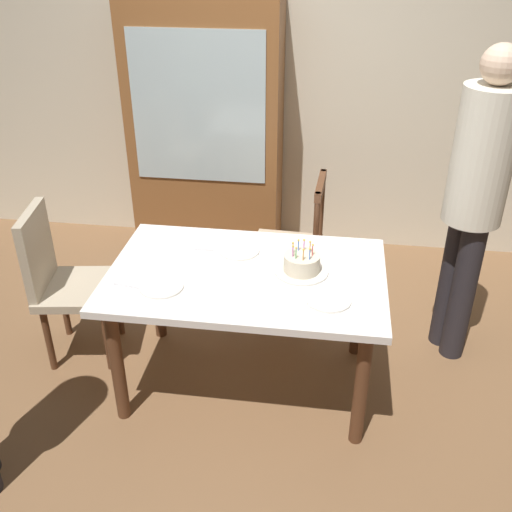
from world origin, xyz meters
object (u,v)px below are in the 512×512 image
china_cabinet (206,134)px  dining_table (247,288)px  plate_near_guest (328,300)px  chair_upholstered (61,277)px  plate_near_celebrant (162,287)px  chair_spindle_back (291,249)px  plate_far_side (239,251)px  birthday_cake (302,265)px  person_guest (476,192)px

china_cabinet → dining_table: bearing=-70.8°
plate_near_guest → chair_upholstered: bearing=167.6°
plate_near_celebrant → chair_spindle_back: bearing=60.2°
plate_near_guest → china_cabinet: bearing=118.8°
plate_far_side → plate_near_guest: size_ratio=1.00×
birthday_cake → chair_spindle_back: 0.82m
dining_table → person_guest: 1.34m
chair_upholstered → person_guest: 2.37m
dining_table → person_guest: bearing=22.6°
plate_near_guest → chair_spindle_back: 1.06m
dining_table → plate_near_guest: plate_near_guest is taller
person_guest → birthday_cake: bearing=-153.2°
birthday_cake → plate_near_guest: 0.29m
chair_upholstered → plate_far_side: bearing=4.3°
plate_near_guest → dining_table: bearing=154.3°
plate_far_side → chair_upholstered: chair_upholstered is taller
plate_near_guest → person_guest: (0.75, 0.70, 0.30)m
birthday_cake → person_guest: person_guest is taller
dining_table → chair_spindle_back: 0.82m
birthday_cake → person_guest: 1.04m
dining_table → china_cabinet: 1.68m
dining_table → birthday_cake: 0.32m
plate_far_side → plate_near_guest: same height
plate_near_guest → birthday_cake: bearing=121.1°
dining_table → birthday_cake: birthday_cake is taller
person_guest → china_cabinet: size_ratio=0.96×
dining_table → chair_spindle_back: size_ratio=1.51×
person_guest → plate_near_celebrant: bearing=-156.1°
chair_spindle_back → person_guest: size_ratio=0.52×
person_guest → chair_upholstered: bearing=-171.0°
plate_far_side → chair_upholstered: size_ratio=0.23×
chair_upholstered → china_cabinet: (0.56, 1.43, 0.42)m
plate_near_guest → chair_spindle_back: bearing=104.8°
plate_near_celebrant → plate_far_side: bearing=52.1°
chair_upholstered → china_cabinet: size_ratio=0.50×
dining_table → plate_near_guest: bearing=-25.7°
chair_spindle_back → person_guest: person_guest is taller
birthday_cake → plate_far_side: size_ratio=1.27×
china_cabinet → plate_near_celebrant: bearing=-85.2°
chair_upholstered → person_guest: bearing=9.0°
plate_near_guest → chair_upholstered: chair_upholstered is taller
dining_table → china_cabinet: bearing=109.2°
chair_spindle_back → chair_upholstered: size_ratio=1.00×
plate_far_side → plate_near_guest: bearing=-39.5°
person_guest → china_cabinet: (-1.72, 1.07, -0.09)m
birthday_cake → person_guest: bearing=26.8°
birthday_cake → chair_spindle_back: chair_spindle_back is taller
dining_table → plate_near_celebrant: plate_near_celebrant is taller
person_guest → plate_far_side: bearing=-167.2°
plate_near_celebrant → china_cabinet: china_cabinet is taller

